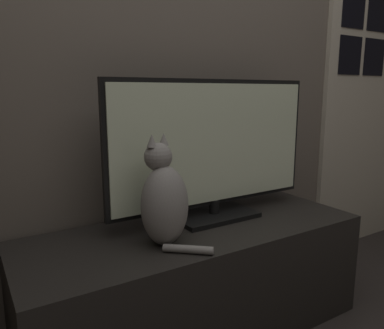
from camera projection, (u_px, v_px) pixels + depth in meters
The scene contains 5 objects.
wall_back at pixel (159, 23), 1.62m from camera, with size 4.80×0.05×2.60m.
tv_stand at pixel (196, 280), 1.57m from camera, with size 1.41×0.53×0.46m.
tv at pixel (214, 149), 1.60m from camera, with size 0.99×0.22×0.60m.
cat at pixel (163, 201), 1.34m from camera, with size 0.21×0.28×0.40m.
door at pixel (369, 85), 2.41m from camera, with size 0.84×0.04×2.05m.
Camera 1 is at (-0.78, -0.31, 1.01)m, focal length 35.00 mm.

